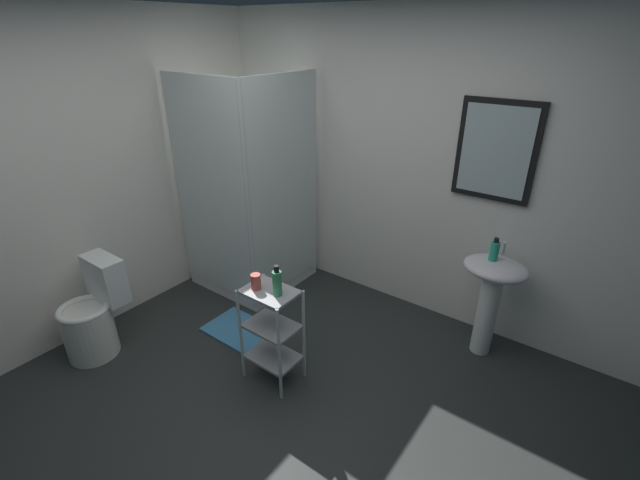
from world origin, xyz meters
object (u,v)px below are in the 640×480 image
(shower_stall, at_px, (252,242))
(hand_soap_bottle, at_px, (494,250))
(body_wash_bottle_green, at_px, (277,282))
(rinse_cup, at_px, (256,282))
(bath_mat, at_px, (241,331))
(toilet, at_px, (93,317))
(storage_cart, at_px, (272,328))
(pedestal_sink, at_px, (492,288))

(shower_stall, distance_m, hand_soap_bottle, 2.18)
(shower_stall, height_order, body_wash_bottle_green, shower_stall)
(body_wash_bottle_green, distance_m, rinse_cup, 0.17)
(rinse_cup, relative_size, bath_mat, 0.18)
(toilet, xyz_separation_m, hand_soap_bottle, (2.40, 1.78, 0.57))
(storage_cart, xyz_separation_m, rinse_cup, (-0.09, -0.03, 0.36))
(toilet, bearing_deg, shower_stall, 78.71)
(rinse_cup, bearing_deg, toilet, -155.07)
(body_wash_bottle_green, distance_m, bath_mat, 1.07)
(pedestal_sink, height_order, hand_soap_bottle, hand_soap_bottle)
(body_wash_bottle_green, bearing_deg, rinse_cup, -169.97)
(shower_stall, bearing_deg, storage_cart, -39.87)
(toilet, height_order, rinse_cup, rinse_cup)
(hand_soap_bottle, xyz_separation_m, bath_mat, (-1.67, -0.96, -0.88))
(toilet, distance_m, rinse_cup, 1.43)
(pedestal_sink, bearing_deg, hand_soap_bottle, -162.43)
(hand_soap_bottle, xyz_separation_m, rinse_cup, (-1.18, -1.21, -0.09))
(rinse_cup, bearing_deg, pedestal_sink, 45.24)
(rinse_cup, bearing_deg, storage_cart, 19.16)
(body_wash_bottle_green, bearing_deg, shower_stall, 142.00)
(toilet, bearing_deg, storage_cart, 24.55)
(body_wash_bottle_green, xyz_separation_m, bath_mat, (-0.65, 0.22, -0.82))
(shower_stall, distance_m, body_wash_bottle_green, 1.44)
(pedestal_sink, bearing_deg, storage_cart, -133.27)
(body_wash_bottle_green, relative_size, rinse_cup, 2.00)
(pedestal_sink, distance_m, body_wash_bottle_green, 1.61)
(storage_cart, bearing_deg, shower_stall, 140.13)
(toilet, relative_size, hand_soap_bottle, 4.40)
(storage_cart, bearing_deg, toilet, -155.45)
(bath_mat, bearing_deg, pedestal_sink, 29.75)
(storage_cart, height_order, hand_soap_bottle, hand_soap_bottle)
(toilet, relative_size, body_wash_bottle_green, 3.52)
(shower_stall, distance_m, toilet, 1.49)
(shower_stall, xyz_separation_m, pedestal_sink, (2.14, 0.34, 0.12))
(toilet, bearing_deg, bath_mat, 48.17)
(storage_cart, bearing_deg, rinse_cup, -160.84)
(storage_cart, relative_size, hand_soap_bottle, 4.29)
(shower_stall, xyz_separation_m, body_wash_bottle_green, (1.09, -0.85, 0.37))
(hand_soap_bottle, bearing_deg, body_wash_bottle_green, -130.67)
(shower_stall, bearing_deg, hand_soap_bottle, 8.84)
(rinse_cup, bearing_deg, hand_soap_bottle, 45.74)
(storage_cart, xyz_separation_m, hand_soap_bottle, (1.09, 1.18, 0.45))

